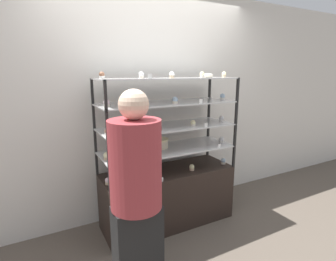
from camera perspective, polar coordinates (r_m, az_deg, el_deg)
name	(u,v)px	position (r m, az deg, el deg)	size (l,w,h in m)	color
ground_plane	(168,221)	(3.19, 0.00, -19.17)	(20.00, 20.00, 0.00)	brown
back_wall	(152,105)	(3.09, -3.54, 5.56)	(8.00, 0.05, 2.60)	silver
display_base	(168,196)	(3.03, 0.00, -14.16)	(1.45, 0.52, 0.62)	black
display_riser_lower	(168,150)	(2.83, 0.00, -4.21)	(1.45, 0.52, 0.25)	black
display_riser_middle	(168,127)	(2.77, 0.00, 0.74)	(1.45, 0.52, 0.25)	black
display_riser_upper	(168,104)	(2.73, 0.00, 5.88)	(1.45, 0.52, 0.25)	black
display_riser_top	(168,79)	(2.71, 0.00, 11.13)	(1.45, 0.52, 0.25)	black
layer_cake_centerpiece	(159,143)	(2.85, -2.04, -2.77)	(0.21, 0.21, 0.10)	beige
sheet_cake_frosted	(140,174)	(2.73, -6.14, -9.41)	(0.20, 0.13, 0.07)	#DBBC84
cupcake_0	(108,181)	(2.62, -12.94, -10.68)	(0.06, 0.06, 0.07)	#CCB28C
cupcake_1	(192,167)	(2.91, 5.21, -8.01)	(0.06, 0.06, 0.07)	#CCB28C
cupcake_2	(223,161)	(3.16, 11.95, -6.56)	(0.06, 0.06, 0.07)	beige
price_tag_0	(162,180)	(2.62, -1.42, -10.64)	(0.04, 0.00, 0.04)	white
cupcake_3	(107,156)	(2.54, -13.20, -5.43)	(0.06, 0.06, 0.07)	#CCB28C
cupcake_4	(221,140)	(3.12, 11.53, -1.96)	(0.06, 0.06, 0.07)	white
price_tag_1	(219,146)	(2.90, 11.11, -3.31)	(0.04, 0.00, 0.04)	white
cupcake_5	(108,132)	(2.41, -13.01, -0.34)	(0.05, 0.05, 0.06)	white
cupcake_6	(153,127)	(2.58, -3.19, 0.82)	(0.05, 0.05, 0.06)	white
cupcake_7	(193,123)	(2.76, 5.46, 1.57)	(0.05, 0.05, 0.06)	beige
cupcake_8	(222,119)	(3.08, 11.57, 2.55)	(0.05, 0.05, 0.06)	white
price_tag_2	(206,125)	(2.73, 8.28, 1.19)	(0.04, 0.00, 0.04)	white
cupcake_9	(107,103)	(2.42, -13.21, 5.78)	(0.06, 0.06, 0.07)	beige
cupcake_10	(175,100)	(2.61, 1.54, 6.59)	(0.06, 0.06, 0.07)	beige
cupcake_11	(222,97)	(3.05, 11.77, 7.21)	(0.06, 0.06, 0.07)	white
price_tag_3	(201,101)	(2.65, 7.17, 6.34)	(0.04, 0.00, 0.04)	white
cupcake_12	(102,75)	(2.41, -14.21, 11.57)	(0.05, 0.05, 0.06)	white
cupcake_13	(141,75)	(2.47, -5.82, 11.91)	(0.05, 0.05, 0.06)	beige
cupcake_14	(172,75)	(2.63, 0.79, 12.02)	(0.05, 0.05, 0.06)	#CCB28C
cupcake_15	(202,75)	(2.77, 7.44, 11.95)	(0.05, 0.05, 0.06)	beige
cupcake_16	(224,74)	(3.05, 12.10, 11.84)	(0.05, 0.05, 0.06)	#CCB28C
price_tag_4	(150,76)	(2.36, -3.96, 11.71)	(0.04, 0.00, 0.04)	white
donut_glazed	(207,75)	(2.92, 8.55, 11.76)	(0.12, 0.12, 0.04)	#EFE5CC
customer_figure	(136,192)	(1.93, -6.94, -13.23)	(0.37, 0.37, 1.58)	black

